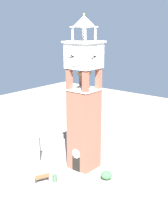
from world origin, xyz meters
name	(u,v)px	position (x,y,z in m)	size (l,w,h in m)	color
ground	(84,170)	(0.00, 0.00, 0.00)	(80.00, 80.00, 0.00)	gray
clock_tower	(84,108)	(0.00, 0.00, 7.72)	(3.47, 3.47, 18.04)	brown
park_bench	(42,178)	(-1.75, -5.27, 0.48)	(1.03, 1.64, 0.95)	brown
lamp_post	(40,143)	(-6.00, -1.48, 2.43)	(0.36, 0.36, 3.45)	black
trash_bin	(55,178)	(-0.68, -4.34, 0.40)	(0.52, 0.52, 0.80)	#38513D
shrub_near_entry	(106,175)	(3.47, -0.25, 0.48)	(1.26, 1.26, 0.96)	#336638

